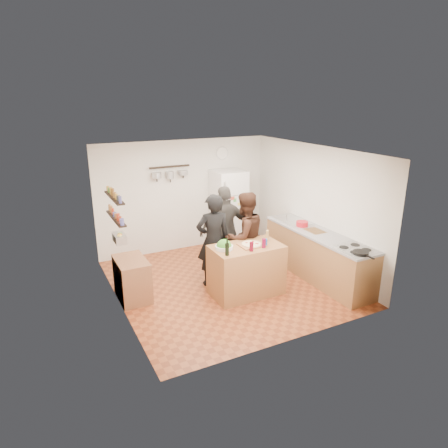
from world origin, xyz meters
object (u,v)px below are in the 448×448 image
person_left (213,240)px  counter_run (317,255)px  skillet (361,253)px  wall_clock (222,153)px  prep_island (246,270)px  wine_bottle (227,249)px  red_bowl (302,224)px  salad_bowl (224,247)px  fridge (228,209)px  salt_canister (265,242)px  pepper_mill (267,237)px  person_center (245,237)px  side_table (132,279)px  person_back (225,230)px

person_left → counter_run: size_ratio=0.67×
counter_run → skillet: (-0.10, -1.18, 0.49)m
wall_clock → prep_island: bearing=-107.5°
prep_island → counter_run: (1.57, -0.02, -0.01)m
wine_bottle → skillet: (1.97, -0.98, -0.07)m
counter_run → red_bowl: size_ratio=11.02×
salad_bowl → fridge: size_ratio=0.17×
person_left → salad_bowl: bearing=92.1°
person_left → red_bowl: person_left is taller
salt_canister → red_bowl: bearing=24.4°
counter_run → skillet: 1.28m
salad_bowl → red_bowl: (1.94, 0.38, 0.03)m
salad_bowl → pepper_mill: pepper_mill is taller
pepper_mill → skillet: pepper_mill is taller
pepper_mill → person_center: size_ratio=0.10×
counter_run → wall_clock: 3.22m
red_bowl → wall_clock: (-0.70, 2.18, 1.18)m
salad_bowl → fridge: 2.55m
person_center → red_bowl: person_center is taller
pepper_mill → red_bowl: pepper_mill is taller
pepper_mill → person_left: 0.99m
salt_canister → wall_clock: 3.02m
prep_island → wall_clock: 3.22m
prep_island → fridge: bearing=70.2°
side_table → person_left: bearing=-5.0°
wine_bottle → person_center: person_center is taller
wine_bottle → fridge: 2.83m
wine_bottle → pepper_mill: (0.95, 0.27, -0.02)m
salt_canister → side_table: size_ratio=0.15×
pepper_mill → fridge: 2.26m
wine_bottle → counter_run: size_ratio=0.08×
wine_bottle → salt_canister: 0.81m
side_table → skillet: bearing=-30.1°
counter_run → side_table: (-3.44, 0.76, -0.09)m
side_table → pepper_mill: bearing=-16.6°
skillet → side_table: 3.90m
prep_island → side_table: size_ratio=1.56×
wine_bottle → wall_clock: bearing=65.0°
person_center → side_table: (-2.12, 0.21, -0.50)m
salad_bowl → skillet: (1.89, -1.25, 0.00)m
salad_bowl → person_back: bearing=61.7°
red_bowl → fridge: (-0.70, 1.85, -0.07)m
prep_island → skillet: skillet is taller
red_bowl → fridge: bearing=110.8°
person_center → wall_clock: size_ratio=5.77×
fridge → person_left: bearing=-125.3°
salt_canister → prep_island: bearing=158.2°
salt_canister → side_table: (-2.17, 0.86, -0.61)m
prep_island → person_center: 0.71m
person_left → person_center: (0.62, -0.08, -0.01)m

